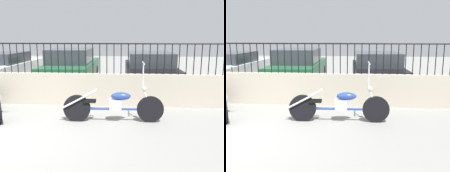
# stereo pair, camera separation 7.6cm
# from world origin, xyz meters

# --- Properties ---
(ground_plane) EXTENTS (40.00, 40.00, 0.00)m
(ground_plane) POSITION_xyz_m (0.00, 0.00, 0.00)
(ground_plane) COLOR gray
(low_wall) EXTENTS (9.81, 0.18, 0.91)m
(low_wall) POSITION_xyz_m (0.00, 2.58, 0.46)
(low_wall) COLOR #B2A893
(low_wall) RESTS_ON ground_plane
(fence_railing) EXTENTS (9.81, 0.04, 0.84)m
(fence_railing) POSITION_xyz_m (0.00, 2.58, 1.47)
(fence_railing) COLOR black
(fence_railing) RESTS_ON low_wall
(motorcycle_blue) EXTENTS (2.36, 0.52, 1.38)m
(motorcycle_blue) POSITION_xyz_m (1.84, 1.21, 0.39)
(motorcycle_blue) COLOR black
(motorcycle_blue) RESTS_ON ground_plane
(car_white) EXTENTS (1.91, 4.33, 1.31)m
(car_white) POSITION_xyz_m (-2.83, 5.38, 0.67)
(car_white) COLOR black
(car_white) RESTS_ON ground_plane
(car_green) EXTENTS (1.84, 4.49, 1.45)m
(car_green) POSITION_xyz_m (-0.02, 5.51, 0.72)
(car_green) COLOR black
(car_green) RESTS_ON ground_plane
(car_black) EXTENTS (1.93, 4.22, 1.35)m
(car_black) POSITION_xyz_m (3.03, 5.25, 0.68)
(car_black) COLOR black
(car_black) RESTS_ON ground_plane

